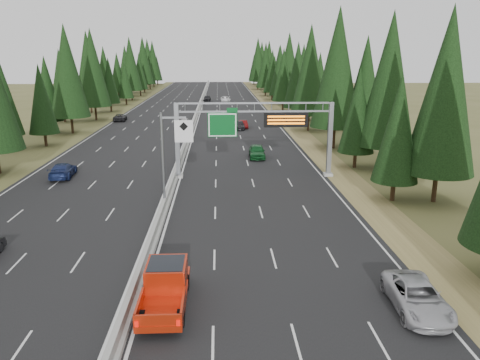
# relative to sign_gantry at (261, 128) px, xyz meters

# --- Properties ---
(road) EXTENTS (32.00, 260.00, 0.08)m
(road) POSITION_rel_sign_gantry_xyz_m (-8.92, 45.12, -5.23)
(road) COLOR black
(road) RESTS_ON ground
(shoulder_right) EXTENTS (3.60, 260.00, 0.06)m
(shoulder_right) POSITION_rel_sign_gantry_xyz_m (8.88, 45.12, -5.24)
(shoulder_right) COLOR olive
(shoulder_right) RESTS_ON ground
(shoulder_left) EXTENTS (3.60, 260.00, 0.06)m
(shoulder_left) POSITION_rel_sign_gantry_xyz_m (-26.72, 45.12, -5.24)
(shoulder_left) COLOR #4D5025
(shoulder_left) RESTS_ON ground
(median_barrier) EXTENTS (0.70, 260.00, 0.85)m
(median_barrier) POSITION_rel_sign_gantry_xyz_m (-8.92, 45.12, -4.85)
(median_barrier) COLOR gray
(median_barrier) RESTS_ON road
(sign_gantry) EXTENTS (16.75, 0.98, 7.80)m
(sign_gantry) POSITION_rel_sign_gantry_xyz_m (0.00, 0.00, 0.00)
(sign_gantry) COLOR slate
(sign_gantry) RESTS_ON road
(hov_sign_pole) EXTENTS (2.80, 0.50, 8.00)m
(hov_sign_pole) POSITION_rel_sign_gantry_xyz_m (-8.33, -9.92, -0.54)
(hov_sign_pole) COLOR slate
(hov_sign_pole) RESTS_ON road
(tree_row_right) EXTENTS (11.88, 242.79, 18.76)m
(tree_row_right) POSITION_rel_sign_gantry_xyz_m (13.12, 42.00, 3.80)
(tree_row_right) COLOR black
(tree_row_right) RESTS_ON ground
(tree_row_left) EXTENTS (12.01, 241.05, 18.94)m
(tree_row_left) POSITION_rel_sign_gantry_xyz_m (-31.01, 35.28, 4.34)
(tree_row_left) COLOR black
(tree_row_left) RESTS_ON ground
(silver_minivan) EXTENTS (2.67, 5.38, 1.47)m
(silver_minivan) POSITION_rel_sign_gantry_xyz_m (5.58, -26.88, -4.46)
(silver_minivan) COLOR #AEADB2
(silver_minivan) RESTS_ON road
(red_pickup) EXTENTS (2.18, 6.10, 1.99)m
(red_pickup) POSITION_rel_sign_gantry_xyz_m (-7.12, -25.50, -4.09)
(red_pickup) COLOR black
(red_pickup) RESTS_ON road
(car_ahead_green) EXTENTS (2.09, 4.87, 1.64)m
(car_ahead_green) POSITION_rel_sign_gantry_xyz_m (0.43, 9.36, -4.37)
(car_ahead_green) COLOR #124F20
(car_ahead_green) RESTS_ON road
(car_ahead_dkred) EXTENTS (1.62, 3.99, 1.29)m
(car_ahead_dkred) POSITION_rel_sign_gantry_xyz_m (0.01, 34.01, -4.55)
(car_ahead_dkred) COLOR #560C0D
(car_ahead_dkred) RESTS_ON road
(car_ahead_dkgrey) EXTENTS (1.96, 4.60, 1.32)m
(car_ahead_dkgrey) POSITION_rel_sign_gantry_xyz_m (-0.74, 32.51, -4.53)
(car_ahead_dkgrey) COLOR black
(car_ahead_dkgrey) RESTS_ON road
(car_ahead_white) EXTENTS (2.58, 5.30, 1.45)m
(car_ahead_white) POSITION_rel_sign_gantry_xyz_m (-2.46, 80.75, -4.46)
(car_ahead_white) COLOR white
(car_ahead_white) RESTS_ON road
(car_ahead_far) EXTENTS (2.02, 4.64, 1.55)m
(car_ahead_far) POSITION_rel_sign_gantry_xyz_m (-7.42, 83.14, -4.41)
(car_ahead_far) COLOR black
(car_ahead_far) RESTS_ON road
(car_onc_blue) EXTENTS (2.55, 5.36, 1.51)m
(car_onc_blue) POSITION_rel_sign_gantry_xyz_m (-20.71, 0.77, -4.43)
(car_onc_blue) COLOR navy
(car_onc_blue) RESTS_ON road
(car_onc_white) EXTENTS (1.88, 4.03, 1.34)m
(car_onc_white) POSITION_rel_sign_gantry_xyz_m (-10.42, 37.58, -4.52)
(car_onc_white) COLOR silver
(car_onc_white) RESTS_ON road
(car_onc_far) EXTENTS (2.64, 5.07, 1.36)m
(car_onc_far) POSITION_rel_sign_gantry_xyz_m (-23.41, 43.97, -4.51)
(car_onc_far) COLOR black
(car_onc_far) RESTS_ON road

